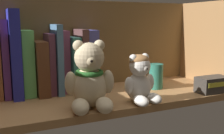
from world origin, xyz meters
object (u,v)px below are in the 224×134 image
at_px(pillar_candle, 156,76).
at_px(teddy_bear_smaller, 140,79).
at_px(book_7, 40,67).
at_px(book_10, 63,61).
at_px(book_13, 88,59).
at_px(book_8, 49,63).
at_px(teddy_bear_larger, 90,80).
at_px(book_5, 14,54).
at_px(book_9, 55,58).
at_px(book_6, 27,63).
at_px(book_11, 71,63).
at_px(small_product_box, 213,84).
at_px(book_12, 79,59).
at_px(book_4, 5,59).

bearing_deg(pillar_candle, teddy_bear_smaller, -139.12).
xyz_separation_m(book_7, pillar_candle, (0.35, -0.10, -0.04)).
height_order(book_10, book_13, same).
xyz_separation_m(teddy_bear_smaller, pillar_candle, (0.12, 0.10, -0.02)).
height_order(book_7, book_8, book_8).
height_order(teddy_bear_larger, pillar_candle, teddy_bear_larger).
bearing_deg(book_5, book_13, 0.00).
bearing_deg(book_9, book_6, 180.00).
xyz_separation_m(book_7, book_11, (0.10, 0.00, 0.00)).
bearing_deg(small_product_box, book_11, 151.18).
distance_m(book_5, book_10, 0.14).
bearing_deg(book_13, book_8, 180.00).
distance_m(book_9, book_12, 0.07).
xyz_separation_m(book_4, book_10, (0.17, 0.00, -0.02)).
relative_size(teddy_bear_smaller, small_product_box, 1.30).
distance_m(book_5, pillar_candle, 0.44).
xyz_separation_m(book_4, book_12, (0.22, 0.00, -0.01)).
xyz_separation_m(book_5, book_7, (0.07, 0.00, -0.04)).
xyz_separation_m(book_7, book_12, (0.12, 0.00, 0.02)).
height_order(book_9, book_10, book_9).
bearing_deg(book_12, teddy_bear_larger, -99.81).
bearing_deg(book_6, teddy_bear_smaller, -37.64).
bearing_deg(book_7, book_12, 0.00).
xyz_separation_m(book_6, teddy_bear_larger, (0.12, -0.20, -0.02)).
bearing_deg(book_4, teddy_bear_larger, -47.27).
xyz_separation_m(book_12, teddy_bear_smaller, (0.11, -0.20, -0.03)).
xyz_separation_m(book_13, small_product_box, (0.33, -0.21, -0.07)).
bearing_deg(book_11, book_13, 0.00).
bearing_deg(book_11, book_9, 180.00).
relative_size(book_4, book_9, 1.07).
bearing_deg(teddy_bear_smaller, book_5, 145.57).
height_order(book_5, small_product_box, book_5).
height_order(book_10, teddy_bear_larger, book_10).
distance_m(book_6, book_11, 0.13).
bearing_deg(teddy_bear_smaller, book_10, 127.68).
distance_m(book_10, book_12, 0.05).
relative_size(book_11, pillar_candle, 2.10).
distance_m(book_8, book_12, 0.09).
distance_m(book_4, book_12, 0.22).
xyz_separation_m(book_4, teddy_bear_larger, (0.18, -0.20, -0.04)).
height_order(book_5, book_6, book_5).
height_order(book_8, book_13, book_13).
bearing_deg(book_11, book_4, 180.00).
relative_size(book_11, teddy_bear_smaller, 1.29).
bearing_deg(book_7, book_11, 0.00).
height_order(book_7, book_10, book_10).
relative_size(book_12, teddy_bear_larger, 1.12).
relative_size(book_8, book_9, 0.87).
xyz_separation_m(book_8, book_11, (0.07, 0.00, -0.01)).
bearing_deg(pillar_candle, small_product_box, -40.05).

